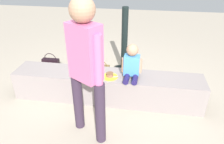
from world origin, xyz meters
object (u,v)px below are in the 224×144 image
(adult_standing, at_px, (86,61))
(handbag_black_leather, at_px, (51,64))
(party_cup_red, at_px, (88,67))
(handbag_brown_canvas, at_px, (101,72))
(cake_plate, at_px, (110,76))
(child_seated, at_px, (132,64))
(gift_bag, at_px, (94,57))
(water_bottle_near_gift, at_px, (75,72))

(adult_standing, height_order, handbag_black_leather, adult_standing)
(party_cup_red, xyz_separation_m, handbag_brown_canvas, (0.31, -0.27, 0.07))
(cake_plate, distance_m, handbag_black_leather, 1.56)
(adult_standing, distance_m, cake_plate, 0.85)
(child_seated, distance_m, handbag_black_leather, 1.83)
(gift_bag, bearing_deg, cake_plate, -66.13)
(handbag_brown_canvas, bearing_deg, cake_plate, -67.89)
(gift_bag, relative_size, handbag_black_leather, 1.10)
(cake_plate, bearing_deg, party_cup_red, 122.10)
(cake_plate, xyz_separation_m, handbag_black_leather, (-1.27, 0.84, -0.33))
(child_seated, relative_size, gift_bag, 1.32)
(party_cup_red, distance_m, handbag_black_leather, 0.70)
(party_cup_red, bearing_deg, water_bottle_near_gift, -117.08)
(party_cup_red, bearing_deg, handbag_black_leather, -172.45)
(gift_bag, bearing_deg, party_cup_red, -105.66)
(cake_plate, height_order, water_bottle_near_gift, cake_plate)
(child_seated, height_order, party_cup_red, child_seated)
(handbag_black_leather, relative_size, handbag_brown_canvas, 0.96)
(child_seated, relative_size, party_cup_red, 4.06)
(cake_plate, xyz_separation_m, gift_bag, (-0.52, 1.16, -0.28))
(gift_bag, bearing_deg, handbag_brown_canvas, -63.91)
(handbag_brown_canvas, bearing_deg, child_seated, -47.52)
(child_seated, xyz_separation_m, water_bottle_near_gift, (-1.03, 0.58, -0.55))
(cake_plate, relative_size, handbag_brown_canvas, 0.65)
(cake_plate, bearing_deg, adult_standing, -102.00)
(handbag_black_leather, bearing_deg, gift_bag, 23.53)
(adult_standing, relative_size, handbag_black_leather, 4.86)
(handbag_black_leather, bearing_deg, child_seated, -26.87)
(adult_standing, xyz_separation_m, handbag_black_leather, (-1.13, 1.49, -0.86))
(water_bottle_near_gift, relative_size, handbag_black_leather, 0.60)
(party_cup_red, relative_size, handbag_brown_canvas, 0.34)
(cake_plate, height_order, handbag_black_leather, cake_plate)
(gift_bag, xyz_separation_m, handbag_brown_canvas, (0.25, -0.51, -0.04))
(cake_plate, bearing_deg, water_bottle_near_gift, 139.67)
(gift_bag, distance_m, handbag_brown_canvas, 0.57)
(handbag_black_leather, xyz_separation_m, handbag_brown_canvas, (1.00, -0.18, 0.01))
(cake_plate, distance_m, handbag_brown_canvas, 0.78)
(child_seated, xyz_separation_m, handbag_brown_canvas, (-0.56, 0.61, -0.51))
(handbag_black_leather, bearing_deg, cake_plate, -33.40)
(handbag_black_leather, bearing_deg, party_cup_red, 7.55)
(adult_standing, xyz_separation_m, cake_plate, (0.14, 0.65, -0.53))
(water_bottle_near_gift, bearing_deg, handbag_brown_canvas, 4.03)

